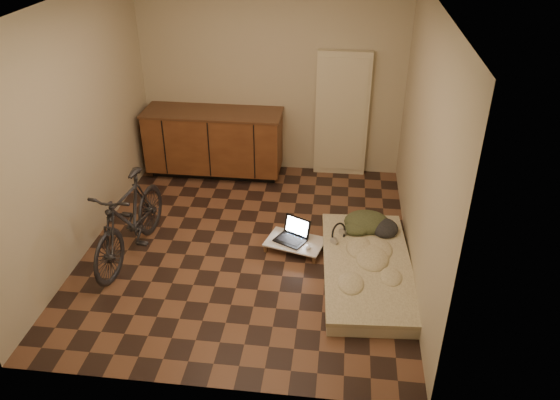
# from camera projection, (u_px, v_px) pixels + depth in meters

# --- Properties ---
(room_shell) EXTENTS (3.50, 4.00, 2.60)m
(room_shell) POSITION_uv_depth(u_px,v_px,m) (245.00, 139.00, 5.44)
(room_shell) COLOR brown
(room_shell) RESTS_ON ground
(cabinets) EXTENTS (1.84, 0.62, 0.91)m
(cabinets) POSITION_uv_depth(u_px,v_px,m) (214.00, 142.00, 7.40)
(cabinets) COLOR black
(cabinets) RESTS_ON ground
(appliance_panel) EXTENTS (0.70, 0.10, 1.70)m
(appliance_panel) POSITION_uv_depth(u_px,v_px,m) (342.00, 115.00, 7.24)
(appliance_panel) COLOR beige
(appliance_panel) RESTS_ON ground
(bicycle) EXTENTS (0.64, 1.60, 1.01)m
(bicycle) POSITION_uv_depth(u_px,v_px,m) (129.00, 215.00, 5.69)
(bicycle) COLOR black
(bicycle) RESTS_ON ground
(futon) EXTENTS (1.01, 1.91, 0.16)m
(futon) POSITION_uv_depth(u_px,v_px,m) (367.00, 268.00, 5.60)
(futon) COLOR beige
(futon) RESTS_ON ground
(clothing_pile) EXTENTS (0.57, 0.48, 0.22)m
(clothing_pile) POSITION_uv_depth(u_px,v_px,m) (372.00, 219.00, 6.08)
(clothing_pile) COLOR #394126
(clothing_pile) RESTS_ON futon
(headphones) EXTENTS (0.34, 0.34, 0.17)m
(headphones) POSITION_uv_depth(u_px,v_px,m) (339.00, 232.00, 5.89)
(headphones) COLOR black
(headphones) RESTS_ON futon
(lap_desk) EXTENTS (0.70, 0.55, 0.10)m
(lap_desk) POSITION_uv_depth(u_px,v_px,m) (295.00, 242.00, 6.00)
(lap_desk) COLOR brown
(lap_desk) RESTS_ON ground
(laptop) EXTENTS (0.42, 0.40, 0.22)m
(laptop) POSITION_uv_depth(u_px,v_px,m) (293.00, 235.00, 6.01)
(laptop) COLOR black
(laptop) RESTS_ON lap_desk
(mouse) EXTENTS (0.06, 0.10, 0.03)m
(mouse) POSITION_uv_depth(u_px,v_px,m) (308.00, 247.00, 5.87)
(mouse) COLOR white
(mouse) RESTS_ON lap_desk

